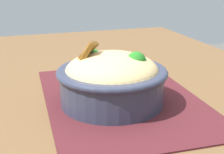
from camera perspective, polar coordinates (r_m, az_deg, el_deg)
table at (r=0.67m, az=-0.50°, el=-8.46°), size 1.34×0.88×0.73m
placemat at (r=0.63m, az=1.61°, el=-3.67°), size 0.42×0.30×0.00m
bowl at (r=0.59m, az=-0.00°, el=-0.23°), size 0.20×0.20×0.11m
fork at (r=0.71m, az=1.16°, el=-0.67°), size 0.04×0.14×0.00m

